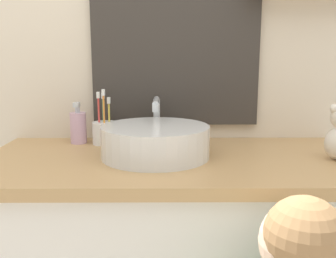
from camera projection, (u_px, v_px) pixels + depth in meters
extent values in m
cube|color=beige|center=(172.00, 20.00, 1.41)|extent=(3.20, 0.06, 2.50)
cube|color=tan|center=(174.00, 162.00, 1.18)|extent=(1.21, 0.58, 0.03)
cylinder|color=silver|center=(155.00, 141.00, 1.17)|extent=(0.34, 0.34, 0.10)
cylinder|color=silver|center=(155.00, 127.00, 1.17)|extent=(0.28, 0.28, 0.01)
cylinder|color=silver|center=(157.00, 121.00, 1.36)|extent=(0.02, 0.02, 0.16)
cylinder|color=silver|center=(156.00, 102.00, 1.27)|extent=(0.02, 0.15, 0.02)
cylinder|color=silver|center=(155.00, 108.00, 1.20)|extent=(0.02, 0.02, 0.02)
sphere|color=white|center=(182.00, 132.00, 1.37)|extent=(0.06, 0.06, 0.06)
cylinder|color=silver|center=(105.00, 133.00, 1.35)|extent=(0.09, 0.09, 0.08)
cylinder|color=#E5CC4C|center=(109.00, 119.00, 1.35)|extent=(0.01, 0.01, 0.16)
cube|color=white|center=(109.00, 100.00, 1.33)|extent=(0.01, 0.02, 0.02)
cylinder|color=#47B26B|center=(104.00, 116.00, 1.36)|extent=(0.01, 0.01, 0.17)
cube|color=white|center=(103.00, 96.00, 1.34)|extent=(0.01, 0.02, 0.02)
cylinder|color=#D6423D|center=(99.00, 117.00, 1.34)|extent=(0.01, 0.01, 0.18)
cube|color=white|center=(98.00, 95.00, 1.32)|extent=(0.01, 0.02, 0.02)
cylinder|color=orange|center=(104.00, 116.00, 1.32)|extent=(0.01, 0.01, 0.19)
cube|color=white|center=(103.00, 92.00, 1.31)|extent=(0.01, 0.02, 0.02)
cylinder|color=#CCA3BC|center=(78.00, 128.00, 1.36)|extent=(0.06, 0.06, 0.11)
cylinder|color=silver|center=(77.00, 110.00, 1.35)|extent=(0.02, 0.02, 0.02)
cube|color=silver|center=(77.00, 105.00, 1.34)|extent=(0.02, 0.03, 0.02)
sphere|color=beige|center=(302.00, 243.00, 0.75)|extent=(0.17, 0.17, 0.17)
sphere|color=#997047|center=(304.00, 236.00, 0.73)|extent=(0.16, 0.16, 0.16)
cylinder|color=#8E56B7|center=(312.00, 234.00, 1.05)|extent=(0.02, 0.05, 0.12)
sphere|color=beige|center=(335.00, 108.00, 1.12)|extent=(0.03, 0.03, 0.03)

